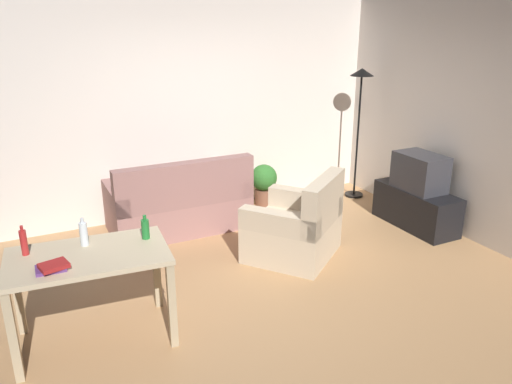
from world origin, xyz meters
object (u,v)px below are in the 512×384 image
torchiere_lamp (360,98)px  potted_plant (264,182)px  bottle_green (145,229)px  bottle_clear (84,234)px  bottle_red (24,242)px  couch (180,206)px  desk (89,267)px  book_stack (52,267)px  armchair (297,228)px  tv (420,172)px  tv_stand (416,208)px

torchiere_lamp → potted_plant: bearing=169.0°
bottle_green → bottle_clear: bearing=169.4°
potted_plant → bottle_red: 3.63m
bottle_green → couch: bearing=64.3°
desk → potted_plant: size_ratio=2.20×
bottle_clear → bottle_green: size_ratio=1.14×
couch → book_stack: couch is taller
couch → torchiere_lamp: size_ratio=0.90×
desk → bottle_clear: 0.27m
torchiere_lamp → bottle_clear: 4.32m
torchiere_lamp → bottle_green: size_ratio=8.96×
bottle_green → book_stack: bearing=-161.6°
book_stack → armchair: bearing=16.7°
couch → bottle_clear: (-1.30, -1.65, 0.55)m
armchair → bottle_red: size_ratio=5.15×
tv → desk: tv is taller
tv_stand → torchiere_lamp: size_ratio=0.61×
bottle_red → book_stack: bottle_red is taller
bottle_clear → torchiere_lamp: bearing=23.4°
potted_plant → couch: bearing=-166.5°
potted_plant → bottle_red: (-3.03, -1.93, 0.53)m
bottle_red → potted_plant: bearing=32.6°
tv → bottle_red: size_ratio=2.52×
tv → bottle_green: size_ratio=2.97×
potted_plant → armchair: 1.60m
armchair → bottle_clear: bottle_clear is taller
armchair → couch: bearing=-91.6°
tv_stand → potted_plant: potted_plant is taller
bottle_clear → bottle_red: bearing=176.6°
tv_stand → potted_plant: 2.01m
bottle_clear → couch: bearing=51.7°
potted_plant → bottle_clear: size_ratio=2.48×
couch → desk: bearing=54.3°
potted_plant → desk: bearing=-140.7°
couch → book_stack: size_ratio=6.91×
desk → book_stack: size_ratio=5.31×
bottle_green → desk: bearing=-170.0°
torchiere_lamp → couch: bearing=-178.9°
couch → book_stack: (-1.57, -1.98, 0.48)m
tv_stand → bottle_green: bottle_green is taller
tv_stand → book_stack: book_stack is taller
bottle_clear → bottle_green: bottle_clear is taller
bottle_red → book_stack: 0.40m
tv_stand → bottle_red: (-4.37, -0.44, 0.62)m
desk → tv: bearing=13.9°
tv_stand → desk: size_ratio=0.88×
desk → bottle_green: bottle_green is taller
tv_stand → tv: 0.46m
tv_stand → torchiere_lamp: bearing=0.0°
tv_stand → armchair: size_ratio=0.90×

